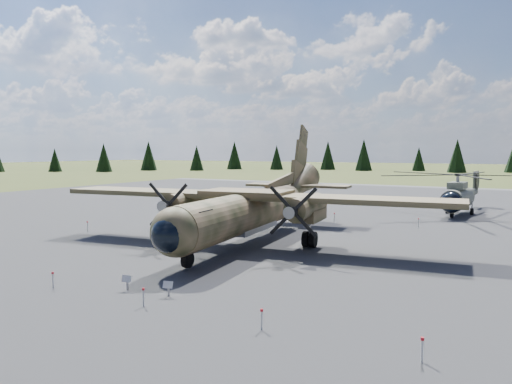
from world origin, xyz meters
The scene contains 8 objects.
ground centered at (0.00, 0.00, 0.00)m, with size 500.00×500.00×0.00m, color #4F5425.
apron centered at (0.00, 10.00, 0.00)m, with size 120.00×120.00×0.04m, color slate.
transport_plane centered at (-1.70, 2.80, 2.88)m, with size 30.51×27.57×10.04m.
helicopter_near centered at (9.89, 26.94, 3.19)m, with size 18.64×21.31×4.49m.
info_placard_left centered at (-0.49, -11.94, 0.51)m, with size 0.52×0.31×0.76m.
info_placard_right centered at (1.97, -11.75, 0.50)m, with size 0.51×0.32×0.75m.
barrier_fence centered at (-0.46, -0.08, 0.51)m, with size 33.12×29.62×0.85m.
treeline centered at (-3.81, 4.79, 4.75)m, with size 304.49×303.31×10.98m.
Camera 1 is at (17.00, -29.99, 6.95)m, focal length 35.00 mm.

